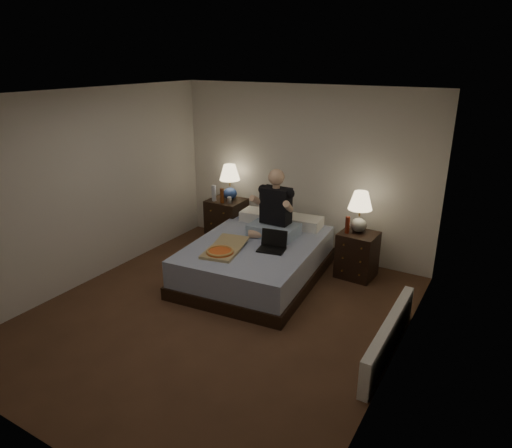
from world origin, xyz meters
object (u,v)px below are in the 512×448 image
Objects in this scene: nightstand_left at (227,221)px; person at (274,203)px; soda_can at (229,200)px; pizza_box at (220,252)px; nightstand_right at (357,255)px; beer_bottle_right at (347,225)px; radiator at (389,337)px; lamp_right at (360,212)px; beer_bottle_left at (222,196)px; lamp_left at (230,182)px; water_bottle at (214,193)px; laptop at (271,242)px; bed at (256,260)px.

nightstand_left is 0.77× the size of person.
pizza_box is (0.74, -1.33, -0.21)m from soda_can.
beer_bottle_right is at bearing -150.03° from nightstand_right.
radiator is (2.21, -0.22, -0.36)m from pizza_box.
lamp_right is 2.16m from beer_bottle_left.
pizza_box is (-0.26, -0.93, -0.42)m from person.
soda_can is 0.43× the size of beer_bottle_right.
lamp_left is 0.31m from water_bottle.
beer_bottle_right reaches higher than nightstand_left.
water_bottle is 0.27× the size of person.
laptop is at bearing -131.69° from beer_bottle_right.
lamp_right is 0.24m from beer_bottle_right.
laptop reaches higher than nightstand_left.
lamp_left reaches higher than radiator.
radiator is at bearing -31.06° from person.
beer_bottle_left is at bearing -80.46° from nightstand_left.
lamp_right reaches higher than bed.
radiator is (3.05, -1.72, -0.80)m from lamp_left.
lamp_right is (2.15, -0.13, -0.08)m from lamp_left.
nightstand_right is 0.68× the size of person.
beer_bottle_right is (-0.11, -0.13, -0.17)m from lamp_right.
laptop is at bearing -38.52° from lamp_left.
lamp_right is at bearing 37.99° from laptop.
nightstand_right is 0.83× the size of pizza_box.
laptop reaches higher than nightstand_right.
lamp_right is 2.43× the size of beer_bottle_left.
beer_bottle_left is (0.17, -0.02, -0.01)m from water_bottle.
nightstand_left is 1.28× the size of lamp_left.
soda_can reaches higher than nightstand_right.
lamp_right is 1.65× the size of laptop.
lamp_left is at bearing 176.62° from lamp_right.
lamp_left is 0.60× the size of person.
lamp_left is (0.04, 0.06, 0.64)m from nightstand_left.
soda_can is 0.43× the size of beer_bottle_left.
lamp_right is at bearing 48.75° from beer_bottle_right.
bed is at bearing -103.03° from person.
nightstand_right is 2.53× the size of water_bottle.
nightstand_left is 1.71m from laptop.
lamp_left is at bearing 150.54° from radiator.
bed is at bearing -144.86° from lamp_right.
beer_bottle_right is 1.08m from laptop.
lamp_left is 1.00× the size of lamp_right.
bed is 1.31m from beer_bottle_right.
water_bottle is at bearing 139.84° from laptop.
lamp_right is 1.94m from pizza_box.
nightstand_right is 2.13m from soda_can.
beer_bottle_left is 0.30× the size of pizza_box.
beer_bottle_left is 1.59m from laptop.
beer_bottle_right is at bearing 27.86° from bed.
soda_can is at bearing 133.93° from laptop.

